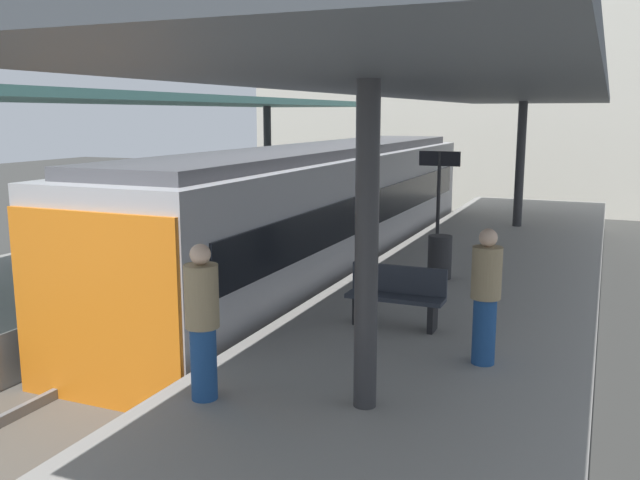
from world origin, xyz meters
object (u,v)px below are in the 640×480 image
at_px(commuter_train, 323,214).
at_px(platform_bench, 396,294).
at_px(platform_sign, 439,178).
at_px(litter_bin, 440,257).
at_px(passenger_near_bench, 202,320).
at_px(passenger_mid_platform, 486,295).

distance_m(commuter_train, platform_bench, 6.18).
distance_m(commuter_train, platform_sign, 2.77).
distance_m(litter_bin, passenger_near_bench, 6.46).
height_order(commuter_train, platform_sign, commuter_train).
height_order(platform_bench, platform_sign, platform_sign).
bearing_deg(litter_bin, passenger_near_bench, -99.49).
height_order(commuter_train, passenger_mid_platform, commuter_train).
height_order(platform_sign, passenger_near_bench, platform_sign).
bearing_deg(litter_bin, platform_sign, 104.25).
height_order(platform_bench, passenger_near_bench, passenger_near_bench).
bearing_deg(passenger_mid_platform, commuter_train, 127.06).
distance_m(platform_bench, passenger_mid_platform, 1.81).
bearing_deg(platform_sign, commuter_train, -172.11).
bearing_deg(platform_sign, platform_bench, -82.67).
bearing_deg(platform_bench, platform_sign, 97.33).
height_order(commuter_train, passenger_near_bench, commuter_train).
bearing_deg(platform_sign, passenger_mid_platform, -72.13).
relative_size(commuter_train, platform_bench, 11.02).
bearing_deg(passenger_mid_platform, litter_bin, 109.98).
relative_size(commuter_train, passenger_mid_platform, 9.22).
relative_size(commuter_train, litter_bin, 19.28).
xyz_separation_m(commuter_train, platform_sign, (2.59, 0.36, 0.90)).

